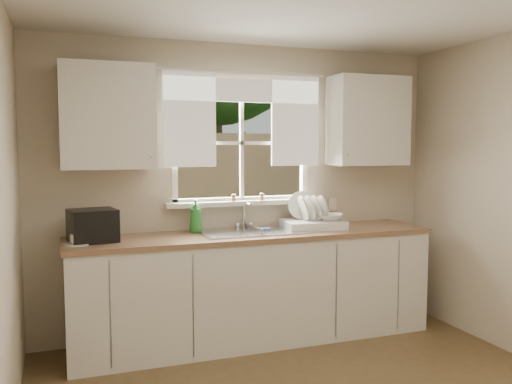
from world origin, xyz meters
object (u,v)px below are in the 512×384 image
object	(u,v)px
soap_bottle_a	(196,216)
cup	(77,239)
black_appliance	(93,226)
dish_rack	(312,220)

from	to	relation	value
soap_bottle_a	cup	world-z (taller)	soap_bottle_a
soap_bottle_a	black_appliance	xyz separation A→B (m)	(-0.83, -0.15, -0.02)
black_appliance	dish_rack	bearing A→B (deg)	-8.79
cup	soap_bottle_a	bearing A→B (deg)	7.27
dish_rack	black_appliance	world-z (taller)	dish_rack
cup	dish_rack	bearing A→B (deg)	-3.48
soap_bottle_a	black_appliance	distance (m)	0.84
dish_rack	cup	world-z (taller)	dish_rack
dish_rack	soap_bottle_a	distance (m)	1.03
soap_bottle_a	dish_rack	bearing A→B (deg)	-2.68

